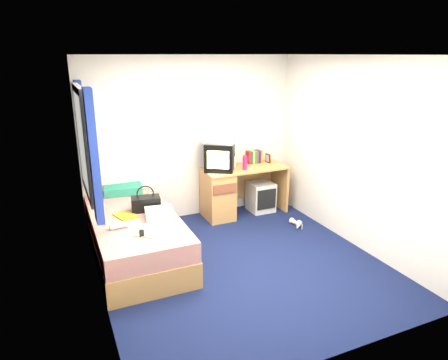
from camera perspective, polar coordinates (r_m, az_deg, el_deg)
name	(u,v)px	position (r m, az deg, el deg)	size (l,w,h in m)	color
ground	(240,264)	(4.91, 2.37, -11.84)	(3.40, 3.40, 0.00)	#0C1438
room_shell	(242,146)	(4.38, 2.60, 4.94)	(3.40, 3.40, 3.40)	white
bed	(136,237)	(5.06, -12.48, -7.91)	(1.01, 2.00, 0.54)	tan
pillow	(123,190)	(5.76, -14.24, -1.33)	(0.51, 0.33, 0.11)	#166893
desk	(228,191)	(6.11, 0.56, -1.53)	(1.30, 0.55, 0.75)	tan
storage_cube	(261,197)	(6.40, 5.26, -2.37)	(0.37, 0.37, 0.47)	silver
crt_tv	(220,157)	(5.90, -0.62, 3.36)	(0.55, 0.54, 0.41)	black
vcr	(220,140)	(5.85, -0.63, 5.74)	(0.45, 0.32, 0.09)	silver
book_row	(254,157)	(6.35, 4.33, 3.34)	(0.24, 0.13, 0.20)	maroon
picture_frame	(268,158)	(6.40, 6.29, 3.12)	(0.02, 0.12, 0.14)	black
pink_water_bottle	(245,163)	(5.96, 2.99, 2.42)	(0.06, 0.06, 0.20)	#CF1D67
aerosol_can	(234,162)	(6.05, 1.44, 2.64)	(0.05, 0.05, 0.20)	silver
handbag	(146,203)	(5.07, -11.10, -3.25)	(0.38, 0.25, 0.32)	black
towel	(159,213)	(4.83, -9.24, -4.71)	(0.32, 0.27, 0.11)	white
magazine	(126,216)	(4.97, -13.87, -4.97)	(0.21, 0.28, 0.01)	#E2EF1A
water_bottle	(119,226)	(4.64, -14.81, -6.32)	(0.07, 0.07, 0.20)	silver
colour_swatch_fan	(144,236)	(4.40, -11.40, -7.86)	(0.22, 0.06, 0.01)	gold
remote_control	(142,233)	(4.45, -11.66, -7.49)	(0.05, 0.16, 0.02)	black
window_assembly	(86,145)	(4.84, -19.11, 4.81)	(0.11, 1.42, 1.40)	silver
white_heels	(297,224)	(5.93, 10.39, -6.26)	(0.21, 0.32, 0.09)	beige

